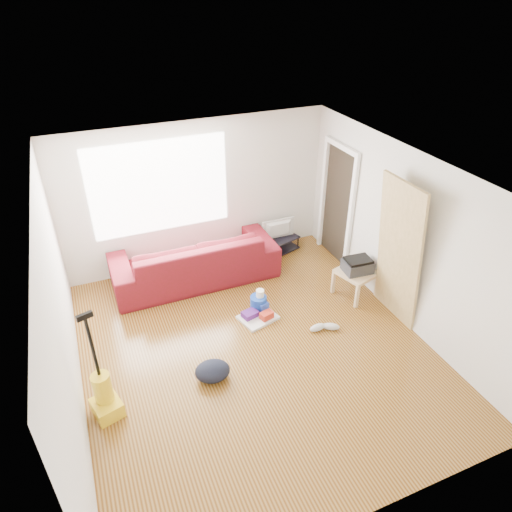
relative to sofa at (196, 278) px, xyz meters
name	(u,v)px	position (x,y,z in m)	size (l,w,h in m)	color
room	(255,266)	(0.34, -1.80, 1.25)	(4.51, 5.01, 2.51)	#562D0B
sofa	(196,278)	(0.00, 0.00, 0.00)	(2.69, 1.05, 0.79)	#531013
tv_stand	(279,244)	(1.67, 0.27, 0.14)	(0.78, 0.59, 0.26)	black
tv	(280,230)	(1.67, 0.27, 0.44)	(0.62, 0.08, 0.36)	black
side_table	(356,275)	(2.22, -1.40, 0.37)	(0.67, 0.67, 0.44)	tan
printer	(358,265)	(2.22, -1.40, 0.55)	(0.45, 0.36, 0.22)	#28292E
bucket	(258,310)	(0.64, -1.20, 0.00)	(0.25, 0.25, 0.25)	#1840B0
toilet_paper	(260,300)	(0.66, -1.19, 0.18)	(0.12, 0.12, 0.11)	white
cleaning_tray	(258,315)	(0.56, -1.37, 0.06)	(0.61, 0.54, 0.19)	silver
backpack	(213,378)	(-0.43, -2.24, 0.00)	(0.45, 0.36, 0.25)	black
sneakers	(324,327)	(1.34, -1.98, 0.05)	(0.45, 0.23, 0.10)	silver
vacuum	(105,396)	(-1.73, -2.26, 0.26)	(0.38, 0.41, 1.43)	gold
door_panel	(387,314)	(2.40, -2.04, 0.00)	(0.04, 0.87, 2.18)	olive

